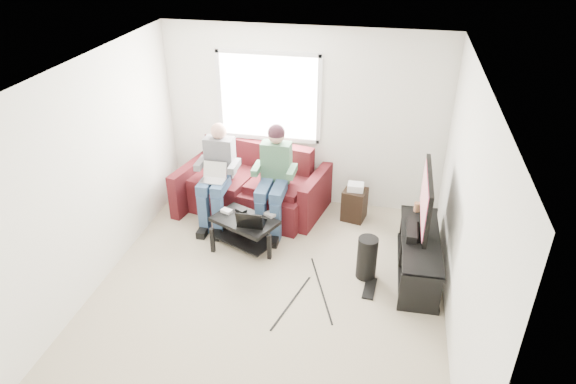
{
  "coord_description": "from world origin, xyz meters",
  "views": [
    {
      "loc": [
        1.17,
        -4.49,
        3.96
      ],
      "look_at": [
        0.12,
        0.6,
        1.04
      ],
      "focal_mm": 32.0,
      "sensor_mm": 36.0,
      "label": 1
    }
  ],
  "objects_px": {
    "tv": "(426,201)",
    "sofa": "(253,188)",
    "end_table": "(355,203)",
    "tv_stand": "(418,257)",
    "coffee_table": "(245,226)",
    "subwoofer": "(367,258)"
  },
  "relations": [
    {
      "from": "tv_stand",
      "to": "tv",
      "type": "bearing_deg",
      "value": 91.47
    },
    {
      "from": "tv_stand",
      "to": "subwoofer",
      "type": "relative_size",
      "value": 2.76
    },
    {
      "from": "tv",
      "to": "sofa",
      "type": "bearing_deg",
      "value": 157.77
    },
    {
      "from": "tv",
      "to": "end_table",
      "type": "bearing_deg",
      "value": 131.43
    },
    {
      "from": "tv_stand",
      "to": "end_table",
      "type": "xyz_separation_m",
      "value": [
        -0.88,
        1.09,
        0.03
      ]
    },
    {
      "from": "tv",
      "to": "end_table",
      "type": "height_order",
      "value": "tv"
    },
    {
      "from": "tv_stand",
      "to": "end_table",
      "type": "height_order",
      "value": "end_table"
    },
    {
      "from": "end_table",
      "to": "subwoofer",
      "type": "bearing_deg",
      "value": -78.41
    },
    {
      "from": "sofa",
      "to": "tv",
      "type": "relative_size",
      "value": 2.01
    },
    {
      "from": "tv_stand",
      "to": "subwoofer",
      "type": "xyz_separation_m",
      "value": [
        -0.61,
        -0.21,
        0.05
      ]
    },
    {
      "from": "coffee_table",
      "to": "tv_stand",
      "type": "xyz_separation_m",
      "value": [
        2.21,
        -0.12,
        -0.08
      ]
    },
    {
      "from": "coffee_table",
      "to": "tv",
      "type": "distance_m",
      "value": 2.31
    },
    {
      "from": "sofa",
      "to": "tv_stand",
      "type": "distance_m",
      "value": 2.58
    },
    {
      "from": "subwoofer",
      "to": "end_table",
      "type": "relative_size",
      "value": 0.97
    },
    {
      "from": "end_table",
      "to": "tv",
      "type": "bearing_deg",
      "value": -48.57
    },
    {
      "from": "tv_stand",
      "to": "coffee_table",
      "type": "bearing_deg",
      "value": 176.86
    },
    {
      "from": "coffee_table",
      "to": "subwoofer",
      "type": "xyz_separation_m",
      "value": [
        1.6,
        -0.33,
        -0.03
      ]
    },
    {
      "from": "subwoofer",
      "to": "end_table",
      "type": "xyz_separation_m",
      "value": [
        -0.27,
        1.3,
        -0.02
      ]
    },
    {
      "from": "coffee_table",
      "to": "tv_stand",
      "type": "height_order",
      "value": "tv_stand"
    },
    {
      "from": "coffee_table",
      "to": "tv",
      "type": "relative_size",
      "value": 0.86
    },
    {
      "from": "sofa",
      "to": "coffee_table",
      "type": "bearing_deg",
      "value": -81.59
    },
    {
      "from": "sofa",
      "to": "tv",
      "type": "bearing_deg",
      "value": -22.23
    }
  ]
}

